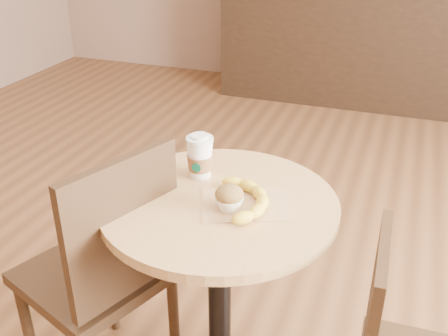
# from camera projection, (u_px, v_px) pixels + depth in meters

# --- Properties ---
(cafe_table) EXTENTS (0.67, 0.67, 0.75)m
(cafe_table) POSITION_uv_depth(u_px,v_px,m) (219.00, 266.00, 1.56)
(cafe_table) COLOR black
(cafe_table) RESTS_ON ground
(chair_left) EXTENTS (0.51, 0.51, 0.90)m
(chair_left) POSITION_uv_depth(u_px,v_px,m) (105.00, 270.00, 1.58)
(chair_left) COLOR #342112
(chair_left) RESTS_ON ground
(service_counter) EXTENTS (2.30, 0.65, 1.04)m
(service_counter) POSITION_uv_depth(u_px,v_px,m) (364.00, 36.00, 4.16)
(service_counter) COLOR black
(service_counter) RESTS_ON ground
(kraft_bag) EXTENTS (0.29, 0.26, 0.00)m
(kraft_bag) POSITION_uv_depth(u_px,v_px,m) (246.00, 204.00, 1.43)
(kraft_bag) COLOR #AC8053
(kraft_bag) RESTS_ON cafe_table
(coffee_cup) EXTENTS (0.08, 0.08, 0.14)m
(coffee_cup) POSITION_uv_depth(u_px,v_px,m) (200.00, 158.00, 1.55)
(coffee_cup) COLOR white
(coffee_cup) RESTS_ON cafe_table
(muffin) EXTENTS (0.08, 0.08, 0.07)m
(muffin) POSITION_uv_depth(u_px,v_px,m) (229.00, 198.00, 1.39)
(muffin) COLOR white
(muffin) RESTS_ON kraft_bag
(banana) EXTENTS (0.25, 0.28, 0.03)m
(banana) POSITION_uv_depth(u_px,v_px,m) (242.00, 200.00, 1.41)
(banana) COLOR gold
(banana) RESTS_ON kraft_bag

